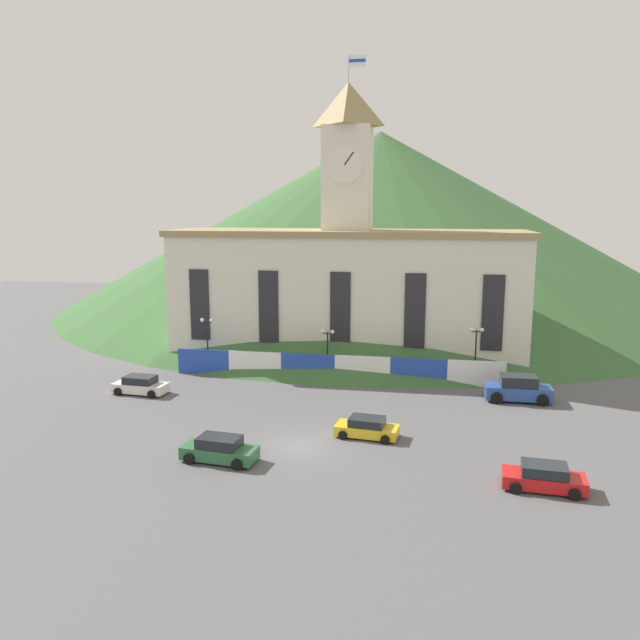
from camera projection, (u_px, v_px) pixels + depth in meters
name	position (u px, v px, depth m)	size (l,w,h in m)	color
ground_plane	(298.00, 447.00, 40.20)	(160.00, 160.00, 0.00)	#565659
civic_building	(347.00, 287.00, 61.91)	(34.84, 9.67, 29.25)	silver
banner_fence	(335.00, 368.00, 55.46)	(29.47, 0.12, 2.34)	#2347B2
hillside_backdrop	(380.00, 219.00, 98.74)	(98.03, 98.03, 26.84)	#386033
street_lamp_right	(207.00, 333.00, 58.37)	(1.26, 0.36, 5.03)	black
street_lamp_center	(327.00, 342.00, 56.50)	(1.26, 0.36, 4.35)	black
street_lamp_far_left	(476.00, 343.00, 54.20)	(1.26, 0.36, 4.97)	black
car_white_taxi	(140.00, 385.00, 51.64)	(4.62, 2.40, 1.50)	white
car_yellow_coupe	(367.00, 428.00, 41.89)	(4.38, 2.52, 1.35)	yellow
car_blue_van	(518.00, 389.00, 49.61)	(5.11, 2.39, 2.10)	#284C99
car_green_wagon	(220.00, 450.00, 37.86)	(4.77, 2.53, 1.55)	#2D663D
car_red_sedan	(544.00, 478.00, 34.05)	(4.54, 2.42, 1.45)	red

